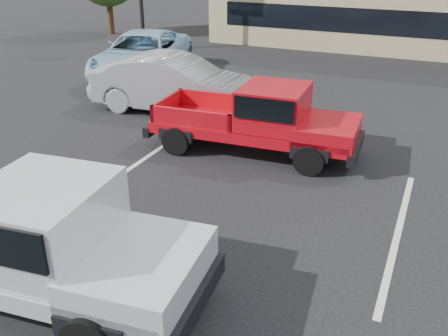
{
  "coord_description": "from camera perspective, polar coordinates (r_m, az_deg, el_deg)",
  "views": [
    {
      "loc": [
        3.27,
        -6.31,
        4.86
      ],
      "look_at": [
        0.12,
        0.72,
        1.3
      ],
      "focal_mm": 40.0,
      "sensor_mm": 36.0,
      "label": 1
    }
  ],
  "objects": [
    {
      "name": "silver_pickup",
      "position": [
        7.58,
        -21.1,
        -7.22
      ],
      "size": [
        5.87,
        2.57,
        2.06
      ],
      "rotation": [
        0.0,
        0.0,
        0.11
      ],
      "color": "black",
      "rests_on": "ground"
    },
    {
      "name": "silver_sedan",
      "position": [
        15.35,
        -5.58,
        9.54
      ],
      "size": [
        5.28,
        2.22,
        1.69
      ],
      "primitive_type": "imported",
      "rotation": [
        0.0,
        0.0,
        1.66
      ],
      "color": "#9FA2A6",
      "rests_on": "ground"
    },
    {
      "name": "blue_suv",
      "position": [
        19.55,
        -9.31,
        12.62
      ],
      "size": [
        4.27,
        6.53,
        1.67
      ],
      "primitive_type": "imported",
      "rotation": [
        0.0,
        0.0,
        0.27
      ],
      "color": "#97C7E1",
      "rests_on": "ground"
    },
    {
      "name": "stripe_left",
      "position": [
        11.49,
        -11.68,
        -0.75
      ],
      "size": [
        0.12,
        5.0,
        0.01
      ],
      "primitive_type": "cube",
      "color": "silver",
      "rests_on": "ground"
    },
    {
      "name": "red_pickup",
      "position": [
        12.11,
        4.91,
        5.8
      ],
      "size": [
        5.28,
        2.16,
        1.71
      ],
      "rotation": [
        0.0,
        0.0,
        0.06
      ],
      "color": "black",
      "rests_on": "ground"
    },
    {
      "name": "stripe_right",
      "position": [
        9.63,
        19.25,
        -7.03
      ],
      "size": [
        0.12,
        5.0,
        0.01
      ],
      "primitive_type": "cube",
      "color": "silver",
      "rests_on": "ground"
    },
    {
      "name": "ground",
      "position": [
        8.61,
        -2.73,
        -9.58
      ],
      "size": [
        90.0,
        90.0,
        0.0
      ],
      "primitive_type": "plane",
      "color": "black",
      "rests_on": "ground"
    }
  ]
}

